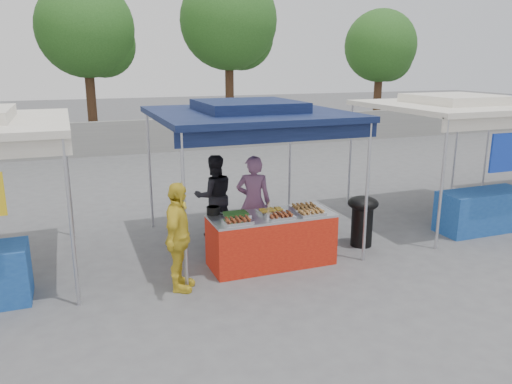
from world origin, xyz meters
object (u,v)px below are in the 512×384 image
object	(u,v)px
vendor_table	(271,239)
vendor_woman	(253,202)
customer_person	(178,237)
cooking_pot	(213,210)
wok_burner	(362,216)
helper_man	(214,196)

from	to	relation	value
vendor_table	vendor_woman	world-z (taller)	vendor_woman
vendor_table	customer_person	bearing A→B (deg)	-165.91
cooking_pot	wok_burner	distance (m)	2.74
cooking_pot	wok_burner	size ratio (longest dim) A/B	0.24
vendor_table	cooking_pot	world-z (taller)	cooking_pot
vendor_woman	vendor_table	bearing A→B (deg)	110.19
vendor_table	vendor_woman	bearing A→B (deg)	89.18
wok_burner	customer_person	xyz separation A→B (m)	(-3.45, -0.62, 0.26)
vendor_table	helper_man	world-z (taller)	helper_man
vendor_table	wok_burner	distance (m)	1.86
wok_burner	vendor_table	bearing A→B (deg)	-162.82
customer_person	wok_burner	bearing A→B (deg)	-54.72
helper_man	cooking_pot	bearing A→B (deg)	75.57
wok_burner	helper_man	size ratio (longest dim) A/B	0.59
vendor_woman	customer_person	bearing A→B (deg)	59.10
wok_burner	helper_man	bearing A→B (deg)	158.45
cooking_pot	helper_man	world-z (taller)	helper_man
wok_burner	customer_person	distance (m)	3.51
wok_burner	vendor_woman	size ratio (longest dim) A/B	0.56
customer_person	vendor_woman	bearing A→B (deg)	-26.83
helper_man	vendor_table	bearing A→B (deg)	107.96
vendor_table	wok_burner	world-z (taller)	wok_burner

